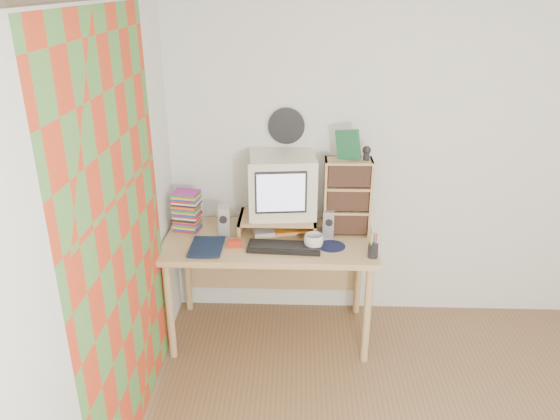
# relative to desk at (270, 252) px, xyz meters

# --- Properties ---
(back_wall) EXTENTS (3.50, 0.00, 3.50)m
(back_wall) POSITION_rel_desk_xyz_m (1.03, 0.31, 0.63)
(back_wall) COLOR silver
(back_wall) RESTS_ON floor
(left_wall) EXTENTS (0.00, 3.50, 3.50)m
(left_wall) POSITION_rel_desk_xyz_m (-0.72, -1.44, 0.63)
(left_wall) COLOR silver
(left_wall) RESTS_ON floor
(curtain) EXTENTS (0.00, 2.20, 2.20)m
(curtain) POSITION_rel_desk_xyz_m (-0.68, -0.96, 0.53)
(curtain) COLOR red
(curtain) RESTS_ON left_wall
(wall_disc) EXTENTS (0.25, 0.02, 0.25)m
(wall_disc) POSITION_rel_desk_xyz_m (0.10, 0.29, 0.81)
(wall_disc) COLOR black
(wall_disc) RESTS_ON back_wall
(desk) EXTENTS (1.40, 0.70, 0.75)m
(desk) POSITION_rel_desk_xyz_m (0.00, 0.00, 0.00)
(desk) COLOR tan
(desk) RESTS_ON floor
(monitor_riser) EXTENTS (0.52, 0.30, 0.12)m
(monitor_riser) POSITION_rel_desk_xyz_m (0.05, 0.04, 0.23)
(monitor_riser) COLOR tan
(monitor_riser) RESTS_ON desk
(crt_monitor) EXTENTS (0.47, 0.47, 0.41)m
(crt_monitor) POSITION_rel_desk_xyz_m (0.08, 0.09, 0.46)
(crt_monitor) COLOR beige
(crt_monitor) RESTS_ON monitor_riser
(speaker_left) EXTENTS (0.08, 0.08, 0.21)m
(speaker_left) POSITION_rel_desk_xyz_m (-0.31, -0.03, 0.24)
(speaker_left) COLOR #A5A4A9
(speaker_left) RESTS_ON desk
(speaker_right) EXTENTS (0.08, 0.08, 0.19)m
(speaker_right) POSITION_rel_desk_xyz_m (0.39, -0.03, 0.23)
(speaker_right) COLOR #A5A4A9
(speaker_right) RESTS_ON desk
(keyboard) EXTENTS (0.47, 0.18, 0.03)m
(keyboard) POSITION_rel_desk_xyz_m (0.10, -0.22, 0.15)
(keyboard) COLOR black
(keyboard) RESTS_ON desk
(dvd_stack) EXTENTS (0.19, 0.15, 0.24)m
(dvd_stack) POSITION_rel_desk_xyz_m (-0.57, 0.06, 0.26)
(dvd_stack) COLOR brown
(dvd_stack) RESTS_ON desk
(cd_rack) EXTENTS (0.31, 0.17, 0.52)m
(cd_rack) POSITION_rel_desk_xyz_m (0.51, 0.05, 0.39)
(cd_rack) COLOR tan
(cd_rack) RESTS_ON desk
(mug) EXTENTS (0.13, 0.13, 0.10)m
(mug) POSITION_rel_desk_xyz_m (0.29, -0.20, 0.18)
(mug) COLOR silver
(mug) RESTS_ON desk
(diary) EXTENTS (0.26, 0.19, 0.05)m
(diary) POSITION_rel_desk_xyz_m (-0.50, -0.23, 0.16)
(diary) COLOR #0E1A35
(diary) RESTS_ON desk
(mousepad) EXTENTS (0.20, 0.20, 0.00)m
(mousepad) POSITION_rel_desk_xyz_m (0.41, -0.17, 0.14)
(mousepad) COLOR black
(mousepad) RESTS_ON desk
(pen_cup) EXTENTS (0.07, 0.07, 0.13)m
(pen_cup) POSITION_rel_desk_xyz_m (0.66, -0.31, 0.20)
(pen_cup) COLOR black
(pen_cup) RESTS_ON desk
(papers) EXTENTS (0.34, 0.28, 0.04)m
(papers) POSITION_rel_desk_xyz_m (0.07, 0.07, 0.15)
(papers) COLOR silver
(papers) RESTS_ON desk
(red_box) EXTENTS (0.10, 0.07, 0.04)m
(red_box) POSITION_rel_desk_xyz_m (-0.22, -0.19, 0.16)
(red_box) COLOR red
(red_box) RESTS_ON desk
(game_box) EXTENTS (0.15, 0.08, 0.19)m
(game_box) POSITION_rel_desk_xyz_m (0.50, 0.06, 0.75)
(game_box) COLOR #185431
(game_box) RESTS_ON cd_rack
(webcam) EXTENTS (0.06, 0.06, 0.09)m
(webcam) POSITION_rel_desk_xyz_m (0.62, 0.05, 0.70)
(webcam) COLOR black
(webcam) RESTS_ON cd_rack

